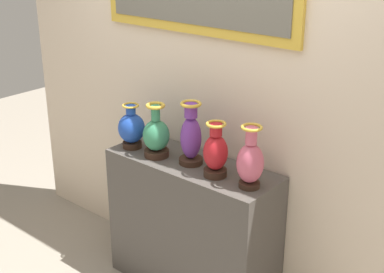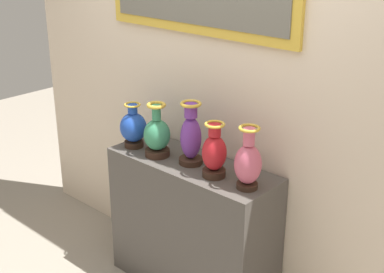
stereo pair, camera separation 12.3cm
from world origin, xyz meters
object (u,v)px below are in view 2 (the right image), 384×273
vase_sapphire (133,128)px  vase_rose (248,163)px  vase_violet (191,137)px  vase_jade (157,135)px  vase_crimson (214,153)px

vase_sapphire → vase_rose: (0.93, 0.02, 0.02)m
vase_violet → vase_rose: bearing=-4.5°
vase_sapphire → vase_violet: size_ratio=0.75×
vase_jade → vase_violet: size_ratio=0.88×
vase_rose → vase_crimson: bearing=-178.0°
vase_sapphire → vase_jade: bearing=-0.0°
vase_sapphire → vase_jade: 0.22m
vase_jade → vase_sapphire: bearing=180.0°
vase_violet → vase_crimson: size_ratio=1.19×
vase_sapphire → vase_crimson: vase_crimson is taller
vase_jade → vase_rose: (0.70, 0.02, 0.02)m
vase_violet → vase_rose: 0.46m
vase_crimson → vase_sapphire: bearing=-179.0°
vase_violet → vase_crimson: bearing=-11.2°
vase_jade → vase_violet: (0.24, 0.06, 0.04)m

